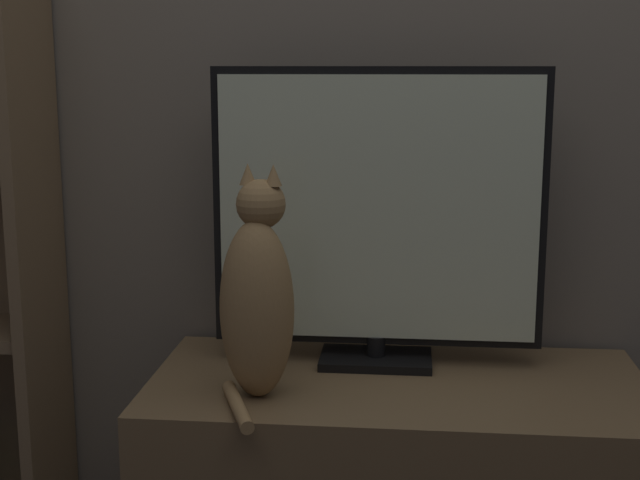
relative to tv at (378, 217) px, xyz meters
The scene contains 4 objects.
wall_back 0.53m from the tv, 75.23° to the left, with size 4.80×0.05×2.60m.
tv_stand 0.60m from the tv, 64.88° to the right, with size 1.11×0.55×0.46m.
tv is the anchor object (origin of this frame).
cat 0.36m from the tv, 135.94° to the right, with size 0.19×0.30×0.50m.
Camera 1 is at (0.02, -1.00, 1.16)m, focal length 50.00 mm.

